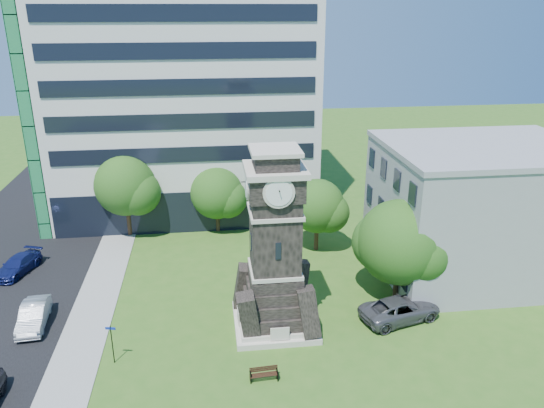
{
  "coord_description": "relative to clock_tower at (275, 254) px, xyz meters",
  "views": [
    {
      "loc": [
        -1.02,
        -28.33,
        20.17
      ],
      "look_at": [
        3.47,
        7.2,
        6.73
      ],
      "focal_mm": 35.0,
      "sensor_mm": 36.0,
      "label": 1
    }
  ],
  "objects": [
    {
      "name": "tree_east",
      "position": [
        9.37,
        2.5,
        -1.03
      ],
      "size": [
        6.75,
        6.14,
        7.5
      ],
      "rotation": [
        0.0,
        0.0,
        0.32
      ],
      "color": "#332114",
      "rests_on": "ground"
    },
    {
      "name": "tree_ne",
      "position": [
        5.21,
        11.25,
        -1.36
      ],
      "size": [
        5.14,
        4.67,
        6.42
      ],
      "rotation": [
        0.0,
        0.0,
        -0.3
      ],
      "color": "#332114",
      "rests_on": "ground"
    },
    {
      "name": "tree_nw",
      "position": [
        -11.43,
        16.43,
        -0.56
      ],
      "size": [
        6.08,
        5.53,
        7.69
      ],
      "rotation": [
        0.0,
        0.0,
        0.05
      ],
      "color": "#332114",
      "rests_on": "ground"
    },
    {
      "name": "car_east_lot",
      "position": [
        8.57,
        -0.41,
        -4.5
      ],
      "size": [
        6.14,
        4.03,
        1.57
      ],
      "primitive_type": "imported",
      "rotation": [
        0.0,
        0.0,
        1.84
      ],
      "color": "#4C4C51",
      "rests_on": "ground"
    },
    {
      "name": "street_sign",
      "position": [
        -10.12,
        -2.82,
        -3.68
      ],
      "size": [
        0.61,
        0.06,
        2.56
      ],
      "rotation": [
        0.0,
        0.0,
        -0.21
      ],
      "color": "black",
      "rests_on": "ground"
    },
    {
      "name": "car_street_north",
      "position": [
        -19.5,
        9.92,
        -4.61
      ],
      "size": [
        3.29,
        5.0,
        1.35
      ],
      "primitive_type": "imported",
      "rotation": [
        0.0,
        0.0,
        -0.33
      ],
      "color": "#121950",
      "rests_on": "ground"
    },
    {
      "name": "office_tall",
      "position": [
        -6.2,
        23.84,
        8.94
      ],
      "size": [
        26.2,
        15.11,
        28.6
      ],
      "color": "silver",
      "rests_on": "ground"
    },
    {
      "name": "clock_tower",
      "position": [
        0.0,
        0.0,
        0.0
      ],
      "size": [
        5.4,
        5.4,
        12.22
      ],
      "color": "beige",
      "rests_on": "ground"
    },
    {
      "name": "tree_nc",
      "position": [
        -3.23,
        16.44,
        -1.61
      ],
      "size": [
        5.37,
        4.88,
        6.27
      ],
      "rotation": [
        0.0,
        0.0,
        -0.03
      ],
      "color": "#332114",
      "rests_on": "ground"
    },
    {
      "name": "sidewalk",
      "position": [
        -12.5,
        3.0,
        -5.25
      ],
      "size": [
        3.0,
        70.0,
        0.06
      ],
      "primitive_type": "cube",
      "color": "gray",
      "rests_on": "ground"
    },
    {
      "name": "ground",
      "position": [
        -3.0,
        -2.0,
        -5.28
      ],
      "size": [
        160.0,
        160.0,
        0.0
      ],
      "primitive_type": "plane",
      "color": "#32601B",
      "rests_on": "ground"
    },
    {
      "name": "office_low",
      "position": [
        16.97,
        6.0,
        -0.07
      ],
      "size": [
        15.2,
        12.2,
        10.4
      ],
      "color": "#919496",
      "rests_on": "ground"
    },
    {
      "name": "park_bench",
      "position": [
        -1.36,
        -5.52,
        -4.83
      ],
      "size": [
        1.64,
        0.44,
        0.85
      ],
      "rotation": [
        0.0,
        0.0,
        0.06
      ],
      "color": "black",
      "rests_on": "ground"
    },
    {
      "name": "car_street_mid",
      "position": [
        -16.02,
        1.95,
        -4.54
      ],
      "size": [
        1.94,
        4.62,
        1.48
      ],
      "primitive_type": "imported",
      "rotation": [
        0.0,
        0.0,
        0.08
      ],
      "color": "#AEB2B6",
      "rests_on": "ground"
    }
  ]
}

